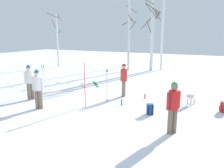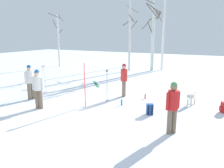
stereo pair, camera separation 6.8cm
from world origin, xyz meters
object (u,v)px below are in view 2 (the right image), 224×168
at_px(person_3, 173,105).
at_px(person_0, 124,78).
at_px(ski_poles_0, 107,85).
at_px(birch_tree_2, 130,38).
at_px(person_2, 30,80).
at_px(dog, 191,97).
at_px(ski_poles_1, 44,79).
at_px(birch_tree_4, 153,38).
at_px(person_1, 38,87).
at_px(birch_tree_0, 58,39).
at_px(birch_tree_3, 152,34).
at_px(birch_tree_5, 164,23).
at_px(water_bottle_1, 122,102).
at_px(water_bottle_0, 145,96).
at_px(backpack_1, 150,109).
at_px(backpack_0, 224,108).
at_px(birch_tree_1, 130,28).
at_px(ski_pair_lying_0, 96,84).
at_px(ski_pair_planted_0, 85,85).

bearing_deg(person_3, person_0, 133.96).
distance_m(ski_poles_0, birch_tree_2, 9.74).
relative_size(person_2, dog, 1.96).
distance_m(ski_poles_1, birch_tree_4, 10.74).
xyz_separation_m(person_1, person_3, (5.65, 0.14, 0.00)).
bearing_deg(person_1, person_0, 53.91).
relative_size(birch_tree_0, birch_tree_3, 0.84).
bearing_deg(birch_tree_2, birch_tree_5, 32.46).
bearing_deg(birch_tree_2, birch_tree_0, -172.82).
relative_size(person_2, water_bottle_1, 6.18).
relative_size(person_0, ski_poles_1, 1.11).
relative_size(water_bottle_0, birch_tree_5, 0.03).
relative_size(backpack_1, water_bottle_1, 1.59).
relative_size(ski_poles_1, backpack_0, 3.52).
xyz_separation_m(water_bottle_0, birch_tree_3, (-2.40, 8.63, 3.11)).
xyz_separation_m(person_2, birch_tree_0, (-6.35, 9.58, 1.72)).
distance_m(person_0, ski_poles_1, 4.33).
height_order(ski_poles_1, birch_tree_0, birch_tree_0).
height_order(person_1, water_bottle_1, person_1).
height_order(person_2, birch_tree_1, birch_tree_1).
bearing_deg(birch_tree_0, dog, -27.13).
bearing_deg(person_0, person_1, -126.09).
bearing_deg(person_1, birch_tree_5, 81.30).
xyz_separation_m(ski_pair_lying_0, birch_tree_4, (1.66, 6.87, 2.84)).
xyz_separation_m(ski_pair_planted_0, ski_poles_0, (0.49, 1.14, -0.15)).
xyz_separation_m(birch_tree_2, birch_tree_3, (1.77, 0.76, 0.35)).
height_order(person_0, birch_tree_3, birch_tree_3).
height_order(person_0, birch_tree_4, birch_tree_4).
height_order(person_0, water_bottle_1, person_0).
distance_m(person_2, ski_poles_0, 3.83).
bearing_deg(dog, person_2, -160.13).
xyz_separation_m(dog, ski_pair_lying_0, (-6.10, 1.72, -0.38)).
relative_size(dog, ski_pair_lying_0, 0.59).
relative_size(dog, ski_poles_1, 0.57).
bearing_deg(ski_pair_planted_0, backpack_0, 19.90).
bearing_deg(backpack_0, ski_poles_1, -172.65).
bearing_deg(birch_tree_2, birch_tree_4, 20.39).
relative_size(birch_tree_3, birch_tree_4, 1.07).
bearing_deg(ski_poles_0, water_bottle_0, 40.54).
distance_m(backpack_1, birch_tree_5, 12.40).
xyz_separation_m(birch_tree_1, birch_tree_5, (3.60, -0.90, 0.28)).
bearing_deg(backpack_1, water_bottle_0, 113.38).
distance_m(ski_poles_0, water_bottle_0, 2.08).
xyz_separation_m(person_3, birch_tree_1, (-7.26, 13.75, 2.85)).
xyz_separation_m(person_1, birch_tree_2, (-0.55, 11.38, 1.91)).
bearing_deg(birch_tree_3, person_2, -103.32).
xyz_separation_m(backpack_1, birch_tree_0, (-12.28, 8.98, 2.49)).
relative_size(person_2, backpack_0, 3.90).
height_order(person_2, backpack_0, person_2).
xyz_separation_m(person_2, ski_poles_0, (3.58, 1.36, -0.16)).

